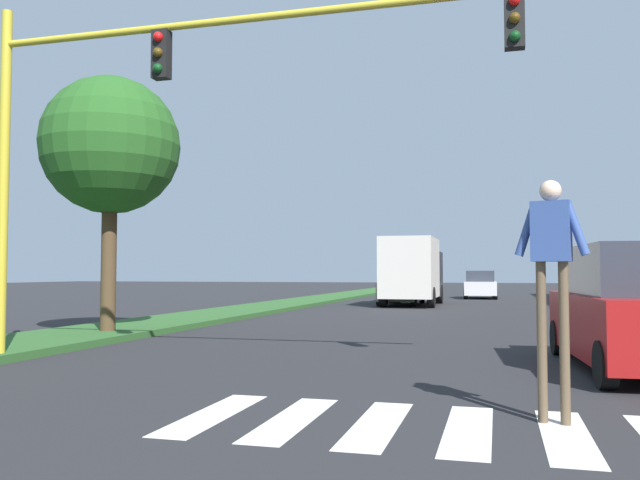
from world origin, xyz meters
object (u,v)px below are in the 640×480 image
Objects in this scene: traffic_light_gantry at (163,96)px; truck_box_delivery at (412,270)px; sedan_distant at (480,286)px; pedestrian_performer at (552,260)px; suv_crossing at (637,311)px; tree_mid at (111,147)px; sedan_midblock at (402,288)px.

traffic_light_gantry reaches higher than truck_box_delivery.
sedan_distant is (4.23, 30.53, -3.65)m from traffic_light_gantry.
pedestrian_performer is 0.40× the size of truck_box_delivery.
traffic_light_gantry is 2.15× the size of suv_crossing.
tree_mid is 0.99× the size of truck_box_delivery.
sedan_midblock is at bearing 101.59° from pedestrian_performer.
sedan_midblock is at bearing 139.78° from truck_box_delivery.
sedan_midblock is (0.81, 21.74, -3.60)m from traffic_light_gantry.
pedestrian_performer reaches higher than suv_crossing.
suv_crossing is (7.32, 1.67, -3.48)m from traffic_light_gantry.
tree_mid is 0.60× the size of traffic_light_gantry.
suv_crossing is at bearing -83.90° from sedan_distant.
sedan_midblock is 9.43m from sedan_distant.
truck_box_delivery is at bearing 100.46° from pedestrian_performer.
tree_mid reaches higher than pedestrian_performer.
tree_mid is 12.06m from pedestrian_performer.
sedan_distant is (-3.09, 28.85, -0.17)m from suv_crossing.
tree_mid reaches higher than sedan_distant.
pedestrian_performer is (5.76, -2.41, -2.75)m from traffic_light_gantry.
traffic_light_gantry is at bearing -92.13° from sedan_midblock.
pedestrian_performer is at bearing -22.71° from traffic_light_gantry.
truck_box_delivery is (-2.84, -9.28, 0.87)m from sedan_distant.
sedan_distant is at bearing 96.10° from suv_crossing.
suv_crossing is at bearing -73.16° from truck_box_delivery.
traffic_light_gantry is at bearing -93.75° from truck_box_delivery.
truck_box_delivery is at bearing 72.95° from tree_mid.
pedestrian_performer is at bearing -79.54° from truck_box_delivery.
traffic_light_gantry is at bearing 157.29° from pedestrian_performer.
truck_box_delivery is at bearing 106.84° from suv_crossing.
pedestrian_performer is 0.53× the size of suv_crossing.
truck_box_delivery is (0.58, -0.49, 0.82)m from sedan_midblock.
truck_box_delivery is at bearing -40.22° from sedan_midblock.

